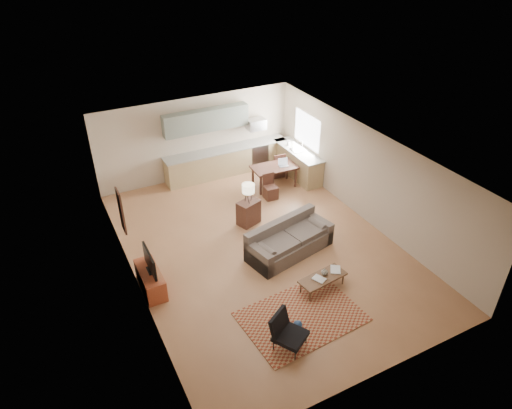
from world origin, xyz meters
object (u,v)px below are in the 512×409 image
armchair (290,333)px  console_table (249,213)px  sofa (290,239)px  coffee_table (322,283)px  tv_credenza (151,280)px  dining_table (274,177)px

armchair → console_table: 4.50m
sofa → coffee_table: (-0.03, -1.52, -0.24)m
armchair → tv_credenza: (-1.99, 2.93, -0.12)m
tv_credenza → dining_table: bearing=31.0°
coffee_table → sofa: bearing=81.5°
dining_table → console_table: bearing=-134.8°
coffee_table → armchair: armchair is taller
armchair → dining_table: bearing=32.5°
coffee_table → tv_credenza: tv_credenza is taller
armchair → dining_table: (2.88, 5.85, -0.03)m
tv_credenza → console_table: console_table is taller
armchair → tv_credenza: size_ratio=0.67×
dining_table → armchair: bearing=-113.4°
armchair → coffee_table: bearing=5.2°
console_table → dining_table: 2.25m
coffee_table → console_table: bearing=88.2°
sofa → tv_credenza: (-3.56, 0.27, -0.15)m
sofa → coffee_table: size_ratio=2.06×
coffee_table → armchair: 1.93m
coffee_table → armchair: size_ratio=1.50×
armchair → console_table: (1.22, 4.33, -0.03)m
armchair → tv_credenza: armchair is taller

